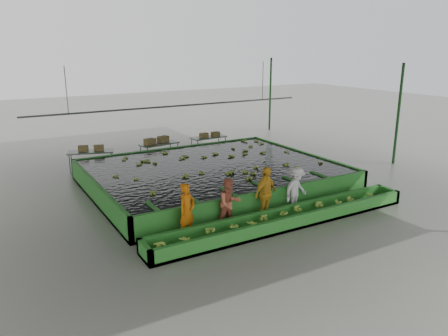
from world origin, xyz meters
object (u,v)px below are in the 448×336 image
worker_a (187,211)px  flotation_tank (212,175)px  packing_table_right (209,145)px  box_stack_left (91,151)px  packing_table_mid (160,152)px  worker_b (229,204)px  packing_table_left (91,161)px  worker_d (296,190)px  box_stack_mid (157,143)px  worker_c (266,194)px  sorting_trough (286,218)px  box_stack_right (210,137)px

worker_a → flotation_tank: bearing=28.7°
packing_table_right → box_stack_left: bearing=-177.3°
packing_table_mid → worker_b: bearing=-98.3°
worker_b → packing_table_left: 9.50m
worker_d → packing_table_left: (-4.93, 9.24, -0.36)m
worker_b → worker_d: 2.76m
worker_a → packing_table_mid: bearing=48.5°
flotation_tank → worker_b: size_ratio=5.93×
packing_table_left → box_stack_mid: size_ratio=1.50×
worker_a → worker_d: bearing=-24.3°
worker_d → worker_b: bearing=165.3°
worker_b → worker_c: (1.43, 0.00, 0.09)m
worker_a → box_stack_mid: bearing=49.3°
worker_d → packing_table_right: 9.74m
sorting_trough → worker_c: 1.09m
sorting_trough → packing_table_right: packing_table_right is taller
worker_b → packing_table_mid: size_ratio=0.83×
flotation_tank → sorting_trough: bearing=-90.0°
sorting_trough → worker_b: (-1.72, 0.80, 0.59)m
flotation_tank → sorting_trough: size_ratio=1.00×
box_stack_mid → worker_d: bearing=-81.0°
sorting_trough → packing_table_mid: packing_table_mid is taller
box_stack_mid → box_stack_right: (3.18, 0.10, -0.01)m
worker_a → packing_table_right: worker_a is taller
worker_a → box_stack_mid: 9.83m
sorting_trough → packing_table_mid: (-0.35, 10.16, 0.21)m
box_stack_left → box_stack_mid: size_ratio=0.83×
packing_table_mid → box_stack_mid: size_ratio=1.44×
worker_c → packing_table_right: (2.97, 9.60, -0.48)m
flotation_tank → worker_a: (-3.24, -4.30, 0.43)m
packing_table_right → box_stack_left: box_stack_left is taller
packing_table_mid → worker_c: bearing=-89.6°
packing_table_left → box_stack_left: box_stack_left is taller
sorting_trough → worker_a: size_ratio=5.66×
worker_a → worker_d: 4.28m
worker_a → box_stack_mid: worker_a is taller
flotation_tank → worker_d: 4.44m
packing_table_right → packing_table_mid: bearing=-175.6°
box_stack_mid → flotation_tank: bearing=-84.8°
box_stack_mid → box_stack_right: 3.18m
worker_d → box_stack_mid: worker_d is taller
worker_a → worker_d: (4.28, 0.00, -0.04)m
worker_a → packing_table_mid: size_ratio=0.87×
flotation_tank → packing_table_mid: (-0.35, 5.06, 0.01)m
worker_a → packing_table_mid: (2.89, 9.36, -0.42)m
packing_table_right → packing_table_left: bearing=-176.9°
sorting_trough → worker_a: worker_a is taller
box_stack_mid → box_stack_right: box_stack_mid is taller
sorting_trough → packing_table_left: 10.77m
worker_b → worker_c: 1.43m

